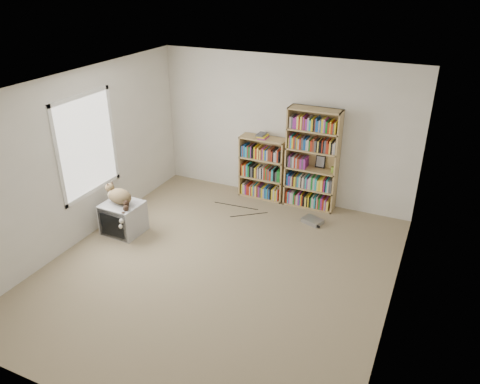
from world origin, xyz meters
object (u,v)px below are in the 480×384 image
at_px(bookcase_tall, 312,161).
at_px(dvd_player, 313,221).
at_px(crt_tv, 124,218).
at_px(bookcase_short, 263,170).
at_px(cat, 120,200).

bearing_deg(bookcase_tall, dvd_player, -67.71).
relative_size(crt_tv, bookcase_short, 0.53).
bearing_deg(crt_tv, bookcase_tall, 43.37).
xyz_separation_m(cat, bookcase_tall, (2.36, 2.11, 0.25)).
distance_m(bookcase_tall, dvd_player, 1.00).
distance_m(crt_tv, dvd_player, 3.01).
distance_m(crt_tv, bookcase_tall, 3.20).
height_order(bookcase_tall, bookcase_short, bookcase_tall).
bearing_deg(cat, dvd_player, 40.18).
height_order(cat, bookcase_short, bookcase_short).
xyz_separation_m(crt_tv, dvd_player, (2.60, 1.50, -0.21)).
height_order(cat, dvd_player, cat).
bearing_deg(bookcase_short, crt_tv, -125.53).
xyz_separation_m(bookcase_tall, bookcase_short, (-0.88, 0.00, -0.31)).
bearing_deg(bookcase_tall, bookcase_short, 179.95).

